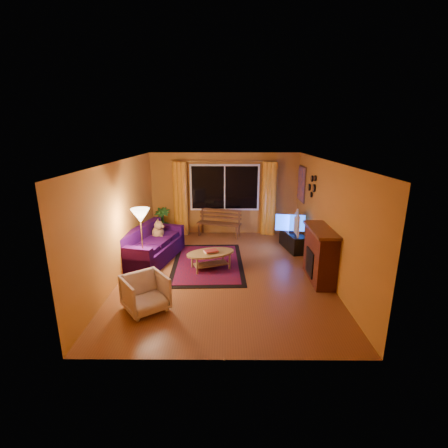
{
  "coord_description": "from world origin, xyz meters",
  "views": [
    {
      "loc": [
        0.05,
        -6.86,
        3.09
      ],
      "look_at": [
        0.0,
        0.3,
        1.05
      ],
      "focal_mm": 26.0,
      "sensor_mm": 36.0,
      "label": 1
    }
  ],
  "objects_px": {
    "armchair": "(145,292)",
    "coffee_table": "(211,261)",
    "sofa": "(153,244)",
    "bench": "(219,230)",
    "tv_console": "(293,241)",
    "floor_lamp": "(142,243)"
  },
  "relations": [
    {
      "from": "armchair",
      "to": "coffee_table",
      "type": "bearing_deg",
      "value": 22.73
    },
    {
      "from": "sofa",
      "to": "bench",
      "type": "bearing_deg",
      "value": 64.71
    },
    {
      "from": "armchair",
      "to": "coffee_table",
      "type": "distance_m",
      "value": 2.13
    },
    {
      "from": "tv_console",
      "to": "armchair",
      "type": "bearing_deg",
      "value": -146.51
    },
    {
      "from": "bench",
      "to": "sofa",
      "type": "height_order",
      "value": "sofa"
    },
    {
      "from": "bench",
      "to": "tv_console",
      "type": "height_order",
      "value": "tv_console"
    },
    {
      "from": "floor_lamp",
      "to": "armchair",
      "type": "bearing_deg",
      "value": -75.13
    },
    {
      "from": "armchair",
      "to": "tv_console",
      "type": "xyz_separation_m",
      "value": [
        3.25,
        3.18,
        -0.13
      ]
    },
    {
      "from": "sofa",
      "to": "armchair",
      "type": "height_order",
      "value": "sofa"
    },
    {
      "from": "tv_console",
      "to": "sofa",
      "type": "bearing_deg",
      "value": -178.16
    },
    {
      "from": "floor_lamp",
      "to": "tv_console",
      "type": "height_order",
      "value": "floor_lamp"
    },
    {
      "from": "bench",
      "to": "floor_lamp",
      "type": "distance_m",
      "value": 3.37
    },
    {
      "from": "floor_lamp",
      "to": "tv_console",
      "type": "relative_size",
      "value": 1.39
    },
    {
      "from": "armchair",
      "to": "floor_lamp",
      "type": "height_order",
      "value": "floor_lamp"
    },
    {
      "from": "bench",
      "to": "armchair",
      "type": "xyz_separation_m",
      "value": [
        -1.21,
        -4.32,
        0.16
      ]
    },
    {
      "from": "bench",
      "to": "floor_lamp",
      "type": "xyz_separation_m",
      "value": [
        -1.59,
        -2.91,
        0.57
      ]
    },
    {
      "from": "bench",
      "to": "coffee_table",
      "type": "distance_m",
      "value": 2.5
    },
    {
      "from": "floor_lamp",
      "to": "sofa",
      "type": "bearing_deg",
      "value": 90.48
    },
    {
      "from": "floor_lamp",
      "to": "coffee_table",
      "type": "bearing_deg",
      "value": 15.96
    },
    {
      "from": "bench",
      "to": "sofa",
      "type": "xyz_separation_m",
      "value": [
        -1.6,
        -1.96,
        0.22
      ]
    },
    {
      "from": "armchair",
      "to": "tv_console",
      "type": "height_order",
      "value": "armchair"
    },
    {
      "from": "sofa",
      "to": "coffee_table",
      "type": "distance_m",
      "value": 1.57
    }
  ]
}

